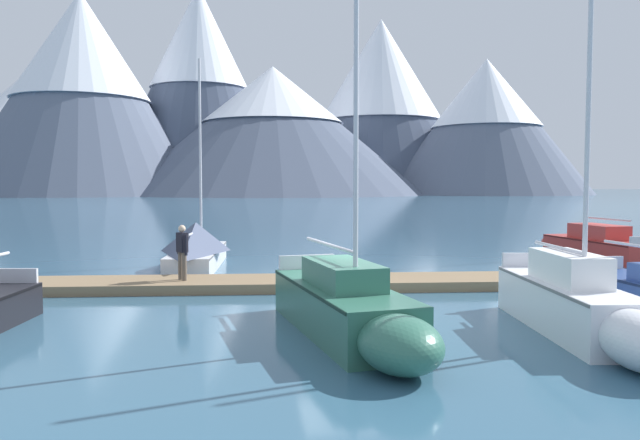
{
  "coord_description": "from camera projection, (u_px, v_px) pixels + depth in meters",
  "views": [
    {
      "loc": [
        -2.66,
        -14.5,
        3.23
      ],
      "look_at": [
        0.0,
        6.0,
        2.0
      ],
      "focal_mm": 33.86,
      "sensor_mm": 36.0,
      "label": 1
    }
  ],
  "objects": [
    {
      "name": "ground_plane",
      "position": [
        351.0,
        315.0,
        14.89
      ],
      "size": [
        700.0,
        700.0,
        0.0
      ],
      "primitive_type": "plane",
      "color": "#335B75"
    },
    {
      "name": "mountain_west_summit",
      "position": [
        40.0,
        125.0,
        205.25
      ],
      "size": [
        84.55,
        84.55,
        44.35
      ],
      "color": "#4C566B",
      "rests_on": "ground"
    },
    {
      "name": "mountain_central_massif",
      "position": [
        82.0,
        87.0,
        175.71
      ],
      "size": [
        70.06,
        70.06,
        58.95
      ],
      "color": "slate",
      "rests_on": "ground"
    },
    {
      "name": "mountain_shoulder_ridge",
      "position": [
        199.0,
        85.0,
        198.04
      ],
      "size": [
        62.25,
        62.25,
        67.76
      ],
      "color": "#424C60",
      "rests_on": "ground"
    },
    {
      "name": "mountain_east_summit",
      "position": [
        273.0,
        128.0,
        185.4
      ],
      "size": [
        93.27,
        93.27,
        39.28
      ],
      "color": "#4C566B",
      "rests_on": "ground"
    },
    {
      "name": "mountain_rear_spur",
      "position": [
        381.0,
        100.0,
        217.44
      ],
      "size": [
        71.59,
        71.59,
        62.34
      ],
      "color": "#424C60",
      "rests_on": "ground"
    },
    {
      "name": "mountain_north_horn",
      "position": [
        486.0,
        123.0,
        193.21
      ],
      "size": [
        65.88,
        65.88,
        43.2
      ],
      "color": "slate",
      "rests_on": "ground"
    },
    {
      "name": "dock",
      "position": [
        328.0,
        283.0,
        18.84
      ],
      "size": [
        29.22,
        3.98,
        0.3
      ],
      "color": "#846B4C",
      "rests_on": "ground"
    },
    {
      "name": "sailboat_mid_dock_port",
      "position": [
        198.0,
        246.0,
        23.3
      ],
      "size": [
        2.18,
        7.3,
        8.22
      ],
      "color": "silver",
      "rests_on": "ground"
    },
    {
      "name": "sailboat_mid_dock_starboard",
      "position": [
        349.0,
        308.0,
        12.57
      ],
      "size": [
        2.65,
        6.9,
        7.83
      ],
      "color": "#336B56",
      "rests_on": "ground"
    },
    {
      "name": "sailboat_far_berth",
      "position": [
        578.0,
        305.0,
        12.67
      ],
      "size": [
        1.89,
        6.57,
        7.87
      ],
      "color": "white",
      "rests_on": "ground"
    },
    {
      "name": "sailboat_end_of_dock",
      "position": [
        594.0,
        244.0,
        26.5
      ],
      "size": [
        2.37,
        6.72,
        8.33
      ],
      "color": "#B2332D",
      "rests_on": "ground"
    },
    {
      "name": "person_on_dock",
      "position": [
        182.0,
        249.0,
        18.37
      ],
      "size": [
        0.39,
        0.51,
        1.69
      ],
      "color": "brown",
      "rests_on": "dock"
    }
  ]
}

